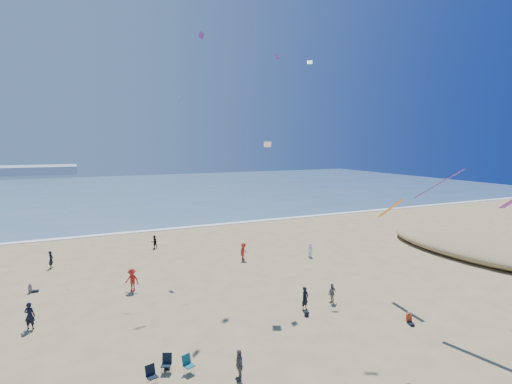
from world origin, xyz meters
name	(u,v)px	position (x,y,z in m)	size (l,w,h in m)	color
ocean	(104,192)	(0.00, 95.00, 0.03)	(220.00, 100.00, 0.06)	#476B84
surf_line	(131,232)	(0.00, 45.00, 0.04)	(220.00, 1.20, 0.08)	white
standing_flyers	(199,294)	(1.31, 16.89, 0.87)	(29.08, 45.82, 1.94)	gray
seated_group	(290,366)	(3.10, 5.99, 0.42)	(25.23, 33.13, 0.84)	white
chair_cluster	(169,368)	(-2.92, 8.38, 0.50)	(2.75, 1.56, 1.00)	black
black_backpack	(167,366)	(-2.87, 9.19, 0.19)	(0.30, 0.22, 0.38)	black
navy_bag	(307,314)	(7.73, 11.69, 0.17)	(0.28, 0.18, 0.34)	black
kites_aloft	(304,107)	(8.64, 13.86, 15.04)	(39.00, 41.57, 27.19)	silver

